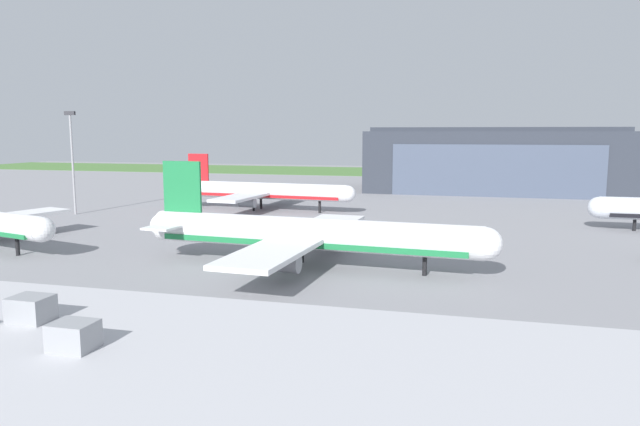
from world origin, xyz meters
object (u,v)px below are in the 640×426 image
at_px(maintenance_hangar, 493,161).
at_px(airliner_near_right, 309,235).
at_px(airliner_far_right, 263,191).
at_px(apron_light_mast, 72,155).

bearing_deg(maintenance_hangar, airliner_near_right, -103.73).
height_order(airliner_near_right, airliner_far_right, airliner_near_right).
bearing_deg(airliner_near_right, maintenance_hangar, 76.27).
distance_m(maintenance_hangar, airliner_near_right, 109.53).
bearing_deg(apron_light_mast, maintenance_hangar, 39.98).
distance_m(airliner_far_right, apron_light_mast, 40.32).
relative_size(airliner_far_right, apron_light_mast, 1.95).
xyz_separation_m(maintenance_hangar, airliner_far_right, (-50.51, -56.36, -4.65)).
xyz_separation_m(maintenance_hangar, airliner_near_right, (-25.97, -106.31, -4.67)).
relative_size(airliner_near_right, apron_light_mast, 2.19).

